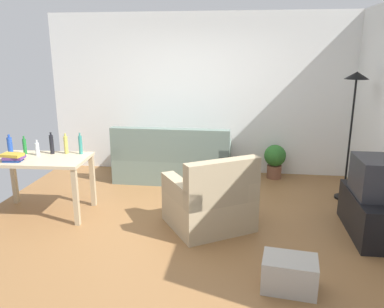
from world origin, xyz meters
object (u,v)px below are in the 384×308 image
at_px(bottle_green, 25,146).
at_px(bottle_tall, 80,145).
at_px(bottle_blue, 10,146).
at_px(potted_plant, 275,159).
at_px(desk, 41,166).
at_px(torchiere_lamp, 354,101).
at_px(book_stack, 13,157).
at_px(tv_stand, 369,215).
at_px(bottle_clear, 37,149).
at_px(bottle_dark, 52,144).
at_px(couch, 173,162).
at_px(storage_box, 289,274).
at_px(tv, 374,177).
at_px(bottle_squat, 66,145).
at_px(armchair, 211,202).

bearing_deg(bottle_green, bottle_tall, 7.36).
bearing_deg(bottle_blue, potted_plant, 26.49).
distance_m(desk, bottle_green, 0.39).
distance_m(torchiere_lamp, book_stack, 4.51).
height_order(tv_stand, bottle_clear, bottle_clear).
xyz_separation_m(potted_plant, bottle_blue, (-3.56, -1.78, 0.55)).
distance_m(tv_stand, bottle_green, 4.38).
xyz_separation_m(bottle_green, bottle_dark, (0.35, 0.05, 0.02)).
height_order(desk, bottle_dark, bottle_dark).
height_order(torchiere_lamp, bottle_blue, torchiere_lamp).
bearing_deg(couch, storage_box, 118.95).
xyz_separation_m(tv, desk, (-4.05, 0.06, -0.05)).
bearing_deg(torchiere_lamp, bottle_blue, -167.88).
bearing_deg(bottle_tall, tv_stand, -4.86).
distance_m(tv, storage_box, 1.70).
height_order(bottle_squat, book_stack, bottle_squat).
distance_m(desk, bottle_dark, 0.33).
bearing_deg(bottle_tall, bottle_squat, -178.46).
relative_size(desk, bottle_blue, 4.58).
height_order(tv, bottle_squat, bottle_squat).
relative_size(bottle_dark, bottle_squat, 1.06).
height_order(desk, potted_plant, desk).
relative_size(torchiere_lamp, book_stack, 6.57).
bearing_deg(book_stack, bottle_green, 97.25).
relative_size(desk, storage_box, 2.57).
bearing_deg(couch, bottle_clear, 43.44).
height_order(bottle_green, book_stack, bottle_green).
relative_size(tv_stand, book_stack, 3.99).
bearing_deg(torchiere_lamp, storage_box, -113.75).
bearing_deg(storage_box, book_stack, 161.47).
bearing_deg(torchiere_lamp, book_stack, -163.61).
height_order(tv, bottle_green, bottle_green).
bearing_deg(armchair, tv_stand, 149.88).
xyz_separation_m(tv_stand, bottle_blue, (-4.50, 0.16, 0.64)).
relative_size(tv, bottle_green, 2.47).
height_order(potted_plant, bottle_blue, bottle_blue).
relative_size(bottle_dark, bottle_tall, 1.03).
relative_size(storage_box, bottle_blue, 1.78).
distance_m(torchiere_lamp, bottle_green, 4.46).
relative_size(bottle_blue, bottle_clear, 1.32).
xyz_separation_m(couch, bottle_green, (-1.72, -1.41, 0.56)).
height_order(storage_box, book_stack, book_stack).
relative_size(tv, bottle_squat, 2.19).
height_order(tv_stand, book_stack, book_stack).
relative_size(tv, torchiere_lamp, 0.33).
bearing_deg(armchair, storage_box, 92.65).
xyz_separation_m(couch, book_stack, (-1.68, -1.76, 0.51)).
bearing_deg(bottle_tall, book_stack, -147.13).
distance_m(torchiere_lamp, bottle_blue, 4.64).
height_order(torchiere_lamp, storage_box, torchiere_lamp).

